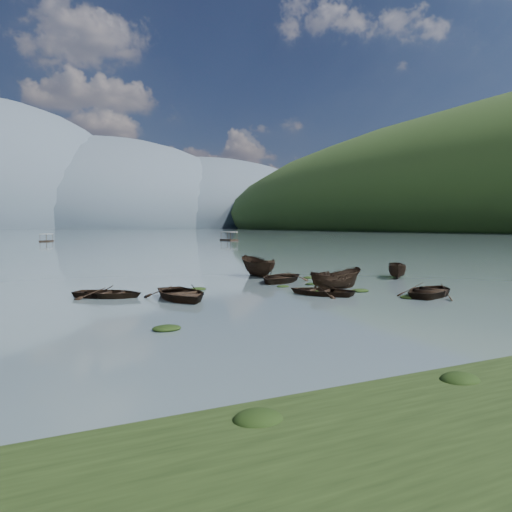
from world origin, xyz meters
name	(u,v)px	position (x,y,z in m)	size (l,w,h in m)	color
ground_plane	(357,306)	(0.00, 0.00, 0.00)	(2400.00, 2400.00, 0.00)	slate
haze_mtn_c	(104,228)	(140.00, 900.00, 0.00)	(520.00, 520.00, 260.00)	#475666
haze_mtn_d	(199,228)	(320.00, 900.00, 0.00)	(520.00, 520.00, 220.00)	#475666
rowboat_0	(181,299)	(-7.66, 6.37, 0.00)	(3.60, 5.04, 1.04)	black
rowboat_2	(336,289)	(3.13, 6.26, 0.00)	(1.57, 4.18, 1.61)	black
rowboat_3	(321,295)	(0.68, 4.40, 0.00)	(2.93, 4.10, 0.85)	black
rowboat_4	(431,296)	(6.52, 1.05, 0.00)	(3.36, 4.70, 0.97)	black
rowboat_5	(397,278)	(11.94, 9.95, 0.00)	(1.44, 3.82, 1.48)	black
rowboat_6	(108,297)	(-11.29, 9.17, 0.00)	(2.97, 4.15, 0.86)	black
rowboat_7	(280,282)	(1.75, 11.52, 0.00)	(3.56, 4.98, 1.03)	black
rowboat_8	(257,276)	(2.15, 16.06, 0.00)	(1.85, 4.92, 1.90)	black
weed_clump_0	(167,330)	(-10.86, -1.49, 0.00)	(1.20, 0.98, 0.26)	black
weed_clump_1	(315,292)	(0.95, 5.52, 0.00)	(1.02, 0.81, 0.22)	black
weed_clump_2	(409,298)	(4.51, 0.86, 0.00)	(1.13, 0.90, 0.24)	black
weed_clump_3	(311,285)	(3.00, 9.11, 0.00)	(0.88, 0.74, 0.19)	black
weed_clump_4	(360,292)	(3.73, 4.42, 0.00)	(1.22, 0.97, 0.25)	black
weed_clump_5	(198,290)	(-5.29, 10.04, 0.00)	(1.09, 0.88, 0.23)	black
weed_clump_6	(283,287)	(0.52, 8.83, 0.00)	(0.90, 0.75, 0.19)	black
weed_clump_7	(309,278)	(5.25, 12.85, 0.00)	(0.99, 0.79, 0.22)	black
pontoon_centre	(46,241)	(-7.07, 122.46, 0.00)	(2.14, 5.12, 1.96)	black
pontoon_right	(229,240)	(39.93, 108.70, 0.00)	(2.57, 6.18, 2.37)	black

